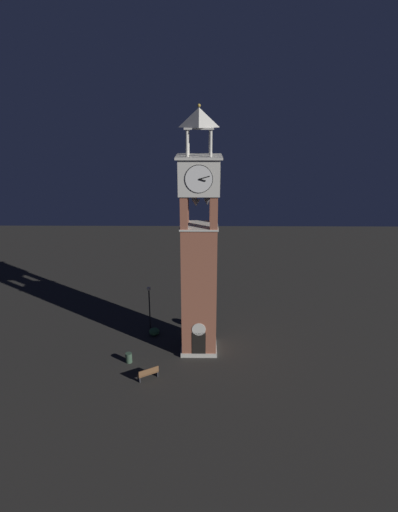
{
  "coord_description": "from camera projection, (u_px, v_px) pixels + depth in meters",
  "views": [
    {
      "loc": [
        0.28,
        -31.2,
        18.99
      ],
      "look_at": [
        0.0,
        0.0,
        8.25
      ],
      "focal_mm": 29.66,
      "sensor_mm": 36.0,
      "label": 1
    }
  ],
  "objects": [
    {
      "name": "trash_bin",
      "position": [
        129.0,
        358.0,
        33.59
      ],
      "size": [
        0.52,
        0.52,
        0.8
      ],
      "primitive_type": "cylinder",
      "color": "#38513D",
      "rests_on": "ground"
    },
    {
      "name": "park_bench",
      "position": [
        148.0,
        373.0,
        31.45
      ],
      "size": [
        1.6,
        1.2,
        0.95
      ],
      "color": "brown",
      "rests_on": "ground"
    },
    {
      "name": "clock_tower",
      "position": [
        199.0,
        257.0,
        33.02
      ],
      "size": [
        3.35,
        3.35,
        19.47
      ],
      "color": "#93543D",
      "rests_on": "ground"
    },
    {
      "name": "lamp_post",
      "position": [
        149.0,
        300.0,
        38.19
      ],
      "size": [
        0.36,
        0.36,
        4.08
      ],
      "color": "black",
      "rests_on": "ground"
    },
    {
      "name": "shrub_near_entry",
      "position": [
        154.0,
        332.0,
        37.71
      ],
      "size": [
        0.93,
        0.93,
        0.66
      ],
      "primitive_type": "ellipsoid",
      "color": "#336638",
      "rests_on": "ground"
    },
    {
      "name": "ground",
      "position": [
        199.0,
        348.0,
        35.69
      ],
      "size": [
        80.0,
        80.0,
        0.0
      ],
      "primitive_type": "plane",
      "color": "#2A2925"
    },
    {
      "name": "shrub_left_of_tower",
      "position": [
        188.0,
        320.0,
        39.53
      ],
      "size": [
        0.88,
        0.88,
        0.85
      ],
      "primitive_type": "ellipsoid",
      "color": "#336638",
      "rests_on": "ground"
    }
  ]
}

